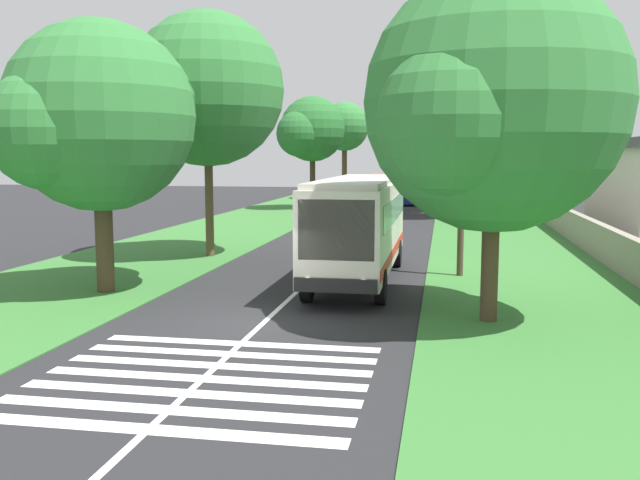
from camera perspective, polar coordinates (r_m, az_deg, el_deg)
The scene contains 21 objects.
ground at distance 19.07m, azimuth -4.76°, elevation -6.88°, with size 160.00×160.00×0.00m, color #262628.
grass_verge_left at distance 35.65m, azimuth -11.34°, elevation -0.47°, with size 120.00×8.00×0.04m, color #387533.
grass_verge_right at distance 33.37m, azimuth 15.89°, elevation -1.11°, with size 120.00×8.00×0.04m, color #387533.
centre_line at distance 33.54m, azimuth 1.82°, elevation -0.83°, with size 110.00×0.16×0.01m, color silver.
coach_bus at distance 25.13m, azimuth 3.24°, elevation 1.45°, with size 11.16×2.62×3.73m.
zebra_crossing at distance 14.73m, azimuth -9.57°, elevation -11.14°, with size 5.85×6.80×0.01m.
trailing_car_0 at distance 41.76m, azimuth 1.05°, elevation 1.63°, with size 4.30×1.78×1.43m.
trailing_car_1 at distance 50.12m, azimuth 2.35°, elevation 2.52°, with size 4.30×1.78×1.43m.
trailing_car_2 at distance 56.64m, azimuth 3.71°, elevation 3.03°, with size 4.30×1.78×1.43m.
trailing_car_3 at distance 64.33m, azimuth 7.32°, elevation 3.46°, with size 4.30×1.78×1.43m.
trailing_minibus_0 at distance 75.98m, azimuth 5.00°, elevation 4.68°, with size 6.00×2.14×2.53m.
roadside_tree_left_0 at distance 71.74m, azimuth 1.98°, elevation 9.16°, with size 5.83×4.95×9.88m.
roadside_tree_left_1 at distance 31.64m, azimuth -9.56°, elevation 11.75°, with size 8.17×6.77×10.78m.
roadside_tree_left_2 at distance 58.92m, azimuth -0.82°, elevation 8.94°, with size 6.53×5.48×9.42m.
roadside_tree_left_3 at distance 24.14m, azimuth -17.73°, elevation 9.21°, with size 7.38×6.19×8.87m.
roadside_tree_right_0 at distance 19.43m, azimuth 13.72°, elevation 10.51°, with size 7.88×7.00×9.44m.
roadside_tree_right_1 at distance 58.21m, azimuth 10.81°, elevation 8.81°, with size 7.92×6.35×9.87m.
roadside_tree_right_2 at distance 50.95m, azimuth 11.18°, elevation 10.63°, with size 6.29×5.69×10.86m.
roadside_tree_right_3 at distance 71.27m, azimuth 11.02°, elevation 9.68°, with size 5.77×4.61×10.51m.
utility_pole at distance 26.43m, azimuth 11.58°, elevation 4.97°, with size 0.24×1.40×7.04m.
roadside_wall at distance 38.68m, azimuth 20.22°, elevation 0.98°, with size 70.00×0.40×1.54m, color gray.
Camera 1 is at (-17.89, -4.79, 4.56)m, focal length 39.00 mm.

